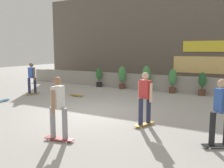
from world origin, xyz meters
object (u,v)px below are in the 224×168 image
Objects in this scene: skater_far_left at (58,106)px; skater_mid_plaza at (32,77)px; skateboard_aside at (2,100)px; potted_plant_1 at (122,76)px; potted_plant_0 at (99,77)px; potted_plant_3 at (173,80)px; skateboard_near_camera at (76,95)px; potted_plant_4 at (202,83)px; skater_by_wall_left at (221,110)px; skater_far_right at (145,97)px; potted_plant_2 at (146,76)px.

skater_mid_plaza is at bearing 141.91° from skater_far_left.
skateboard_aside is at bearing 156.14° from skater_far_left.
potted_plant_1 is at bearing 105.41° from skater_far_left.
potted_plant_0 is 0.86× the size of potted_plant_1.
potted_plant_3 reaches higher than skateboard_near_camera.
skater_mid_plaza is (-6.46, -4.04, 0.19)m from potted_plant_3.
skater_mid_plaza is (-8.02, -4.04, 0.29)m from potted_plant_4.
potted_plant_3 reaches higher than potted_plant_4.
potted_plant_0 is 0.71× the size of skater_far_left.
potted_plant_4 is 8.98m from skater_mid_plaza.
potted_plant_3 is at bearing 39.32° from skateboard_near_camera.
potted_plant_1 reaches higher than potted_plant_4.
potted_plant_1 is at bearing 62.07° from skateboard_aside.
potted_plant_3 is 1.10× the size of potted_plant_4.
skater_far_left is at bearing -74.59° from potted_plant_1.
skater_mid_plaza is (-3.36, -4.04, 0.15)m from potted_plant_1.
skater_by_wall_left is 2.33m from skater_far_right.
potted_plant_0 is at bearing 75.66° from skateboard_aside.
skater_mid_plaza is (-9.43, 2.96, 0.00)m from skater_by_wall_left.
skateboard_near_camera is at bearing 122.67° from skater_far_left.
skater_by_wall_left and skater_far_left have the same top height.
skater_by_wall_left is 4.02m from skater_far_left.
potted_plant_0 is at bearing 67.18° from skater_mid_plaza.
potted_plant_3 reaches higher than skateboard_aside.
skateboard_near_camera is (-3.32, 5.17, -0.88)m from skater_far_left.
skater_mid_plaza reaches higher than skateboard_aside.
potted_plant_2 is at bearing 0.00° from potted_plant_0.
skater_by_wall_left and skater_mid_plaza have the same top height.
skateboard_near_camera is (-7.04, 3.65, -0.88)m from skater_by_wall_left.
potted_plant_0 is 3.46m from skateboard_near_camera.
skater_far_right is 5.71m from skateboard_near_camera.
skateboard_aside is at bearing -129.51° from skateboard_near_camera.
skater_by_wall_left is (2.96, -6.99, 0.19)m from potted_plant_3.
skater_far_right is at bearing -31.08° from skateboard_near_camera.
skater_by_wall_left is at bearing -27.44° from skateboard_near_camera.
potted_plant_1 is 0.82× the size of skater_mid_plaza.
potted_plant_0 is 1.67m from potted_plant_1.
potted_plant_2 is 1.81× the size of skateboard_near_camera.
skater_far_right reaches higher than potted_plant_1.
potted_plant_4 is 7.14m from skater_by_wall_left.
skater_far_left reaches higher than potted_plant_3.
skateboard_near_camera is (-2.54, -3.34, -0.78)m from potted_plant_2.
potted_plant_3 is at bearing 84.89° from skater_far_left.
potted_plant_3 is at bearing 96.91° from skater_far_right.
potted_plant_2 reaches higher than potted_plant_4.
potted_plant_1 is 1.57m from potted_plant_2.
potted_plant_4 reaches higher than potted_plant_0.
skater_by_wall_left reaches higher than potted_plant_2.
skater_mid_plaza reaches higher than potted_plant_3.
skateboard_aside is at bearing -128.29° from potted_plant_2.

